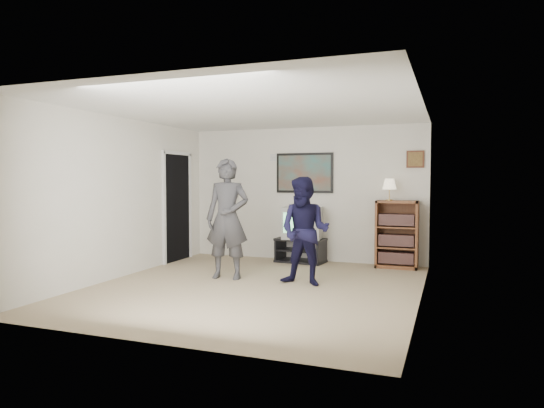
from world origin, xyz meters
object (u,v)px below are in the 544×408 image
Objects in this scene: media_stand at (301,250)px; crt_television at (303,223)px; bookshelf at (397,234)px; person_tall at (227,219)px; person_short at (305,231)px.

media_stand is 1.35× the size of crt_television.
crt_television is 0.59× the size of bookshelf.
bookshelf is (1.68, 0.05, -0.15)m from crt_television.
bookshelf is 3.01m from person_tall.
person_short is (-1.11, -1.88, 0.20)m from bookshelf.
bookshelf reaches higher than media_stand.
bookshelf is 0.74× the size of person_short.
person_tall reaches higher than bookshelf.
crt_television is at bearing 112.78° from person_short.
bookshelf is at bearing 64.76° from person_short.
person_tall is at bearing -176.83° from person_short.
crt_television reaches higher than media_stand.
bookshelf is (1.72, 0.05, 0.36)m from media_stand.
crt_television is 1.92m from person_tall.
crt_television is 1.69m from bookshelf.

